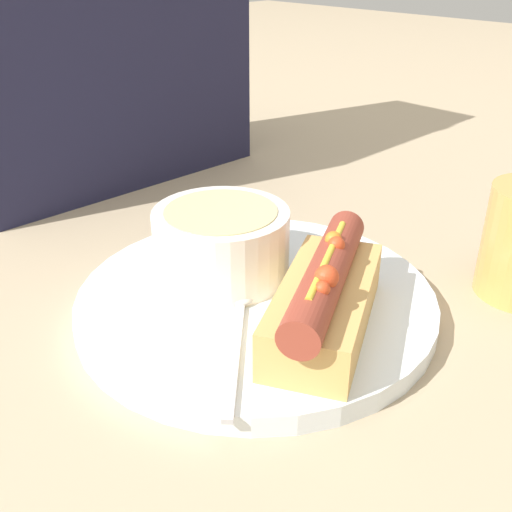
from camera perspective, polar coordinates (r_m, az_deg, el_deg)
name	(u,v)px	position (r m, az deg, el deg)	size (l,w,h in m)	color
ground_plane	(256,309)	(0.51, 0.00, -5.07)	(4.00, 4.00, 0.00)	tan
dinner_plate	(256,300)	(0.50, 0.00, -4.25)	(0.30, 0.30, 0.02)	white
hot_dog	(321,299)	(0.44, 6.24, -4.11)	(0.16, 0.13, 0.07)	tan
soup_bowl	(219,240)	(0.51, -3.51, 1.49)	(0.12, 0.12, 0.06)	silver
spoon	(239,314)	(0.46, -1.63, -5.59)	(0.13, 0.12, 0.01)	#B7B7BC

